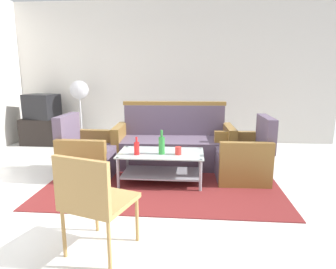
# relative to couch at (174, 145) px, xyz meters

# --- Properties ---
(ground_plane) EXTENTS (14.00, 14.00, 0.00)m
(ground_plane) POSITION_rel_couch_xyz_m (-0.14, -1.41, -0.32)
(ground_plane) COLOR white
(wall_back) EXTENTS (6.52, 0.12, 2.80)m
(wall_back) POSITION_rel_couch_xyz_m (-0.14, 1.65, 1.08)
(wall_back) COLOR silver
(wall_back) RESTS_ON ground
(rug) EXTENTS (2.97, 2.12, 0.01)m
(rug) POSITION_rel_couch_xyz_m (-0.09, -0.67, -0.31)
(rug) COLOR maroon
(rug) RESTS_ON ground
(couch) EXTENTS (1.83, 0.82, 0.96)m
(couch) POSITION_rel_couch_xyz_m (0.00, 0.00, 0.00)
(couch) COLOR #5B4C60
(couch) RESTS_ON rug
(armchair_left) EXTENTS (0.72, 0.78, 0.85)m
(armchair_left) POSITION_rel_couch_xyz_m (-1.17, -0.59, -0.03)
(armchair_left) COLOR #5B4C60
(armchair_left) RESTS_ON rug
(armchair_right) EXTENTS (0.72, 0.78, 0.85)m
(armchair_right) POSITION_rel_couch_xyz_m (0.98, -0.53, -0.03)
(armchair_right) COLOR #5B4C60
(armchair_right) RESTS_ON rug
(coffee_table) EXTENTS (1.10, 0.60, 0.40)m
(coffee_table) POSITION_rel_couch_xyz_m (-0.12, -0.77, -0.04)
(coffee_table) COLOR silver
(coffee_table) RESTS_ON rug
(bottle_red) EXTENTS (0.07, 0.07, 0.23)m
(bottle_red) POSITION_rel_couch_xyz_m (-0.41, -0.89, 0.18)
(bottle_red) COLOR red
(bottle_red) RESTS_ON coffee_table
(bottle_green) EXTENTS (0.08, 0.08, 0.31)m
(bottle_green) POSITION_rel_couch_xyz_m (-0.10, -0.84, 0.21)
(bottle_green) COLOR #2D8C38
(bottle_green) RESTS_ON coffee_table
(cup) EXTENTS (0.08, 0.08, 0.10)m
(cup) POSITION_rel_couch_xyz_m (0.11, -0.84, 0.14)
(cup) COLOR red
(cup) RESTS_ON coffee_table
(tv_stand) EXTENTS (0.80, 0.50, 0.52)m
(tv_stand) POSITION_rel_couch_xyz_m (-2.70, 1.14, -0.06)
(tv_stand) COLOR black
(tv_stand) RESTS_ON ground
(television) EXTENTS (0.68, 0.57, 0.48)m
(television) POSITION_rel_couch_xyz_m (-2.70, 1.14, 0.44)
(television) COLOR black
(television) RESTS_ON tv_stand
(pedestal_fan) EXTENTS (0.36, 0.36, 1.27)m
(pedestal_fan) POSITION_rel_couch_xyz_m (-1.93, 1.19, 0.70)
(pedestal_fan) COLOR #2D2D33
(pedestal_fan) RESTS_ON ground
(wicker_chair) EXTENTS (0.60, 0.60, 0.84)m
(wicker_chair) POSITION_rel_couch_xyz_m (-0.47, -2.37, 0.18)
(wicker_chair) COLOR #AD844C
(wicker_chair) RESTS_ON ground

